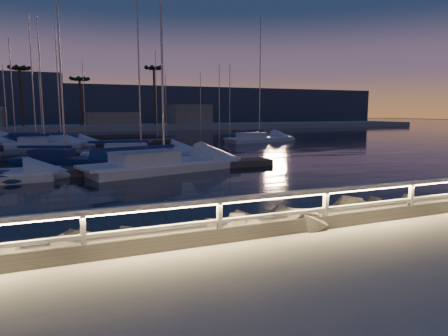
{
  "coord_description": "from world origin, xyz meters",
  "views": [
    {
      "loc": [
        -2.38,
        -8.37,
        3.03
      ],
      "look_at": [
        2.78,
        4.0,
        1.13
      ],
      "focal_mm": 32.0,
      "sensor_mm": 36.0,
      "label": 1
    }
  ],
  "objects_px": {
    "sailboat_j": "(59,142)",
    "sailboat_g": "(42,144)",
    "sailboat_b": "(63,160)",
    "sailboat_l": "(258,138)",
    "guard_rail": "(175,214)",
    "sailboat_k": "(34,139)",
    "sailboat_d": "(160,164)",
    "sailboat_h": "(138,153)"
  },
  "relations": [
    {
      "from": "guard_rail",
      "to": "sailboat_b",
      "type": "distance_m",
      "value": 20.64
    },
    {
      "from": "guard_rail",
      "to": "sailboat_b",
      "type": "xyz_separation_m",
      "value": [
        -2.08,
        20.51,
        -0.96
      ]
    },
    {
      "from": "sailboat_j",
      "to": "sailboat_l",
      "type": "distance_m",
      "value": 22.21
    },
    {
      "from": "guard_rail",
      "to": "sailboat_d",
      "type": "distance_m",
      "value": 15.81
    },
    {
      "from": "sailboat_h",
      "to": "sailboat_k",
      "type": "xyz_separation_m",
      "value": [
        -8.24,
        19.68,
        0.02
      ]
    },
    {
      "from": "sailboat_h",
      "to": "sailboat_j",
      "type": "bearing_deg",
      "value": 120.67
    },
    {
      "from": "sailboat_b",
      "to": "sailboat_k",
      "type": "xyz_separation_m",
      "value": [
        -2.76,
        21.84,
        0.04
      ]
    },
    {
      "from": "sailboat_l",
      "to": "sailboat_h",
      "type": "bearing_deg",
      "value": -152.89
    },
    {
      "from": "sailboat_j",
      "to": "sailboat_l",
      "type": "height_order",
      "value": "sailboat_l"
    },
    {
      "from": "sailboat_b",
      "to": "sailboat_j",
      "type": "distance_m",
      "value": 16.82
    },
    {
      "from": "sailboat_b",
      "to": "sailboat_g",
      "type": "height_order",
      "value": "sailboat_g"
    },
    {
      "from": "sailboat_h",
      "to": "sailboat_d",
      "type": "bearing_deg",
      "value": -80.28
    },
    {
      "from": "sailboat_b",
      "to": "sailboat_g",
      "type": "distance_m",
      "value": 15.54
    },
    {
      "from": "sailboat_d",
      "to": "sailboat_j",
      "type": "distance_m",
      "value": 22.6
    },
    {
      "from": "guard_rail",
      "to": "sailboat_g",
      "type": "distance_m",
      "value": 36.17
    },
    {
      "from": "sailboat_b",
      "to": "sailboat_d",
      "type": "relative_size",
      "value": 0.71
    },
    {
      "from": "sailboat_g",
      "to": "sailboat_k",
      "type": "distance_m",
      "value": 6.48
    },
    {
      "from": "sailboat_j",
      "to": "sailboat_g",
      "type": "bearing_deg",
      "value": -152.39
    },
    {
      "from": "sailboat_h",
      "to": "sailboat_g",
      "type": "bearing_deg",
      "value": 128.21
    },
    {
      "from": "sailboat_k",
      "to": "sailboat_l",
      "type": "height_order",
      "value": "sailboat_k"
    },
    {
      "from": "sailboat_j",
      "to": "sailboat_k",
      "type": "distance_m",
      "value": 5.69
    },
    {
      "from": "sailboat_d",
      "to": "sailboat_g",
      "type": "bearing_deg",
      "value": 94.26
    },
    {
      "from": "sailboat_g",
      "to": "sailboat_k",
      "type": "bearing_deg",
      "value": 104.64
    },
    {
      "from": "guard_rail",
      "to": "sailboat_k",
      "type": "distance_m",
      "value": 42.64
    },
    {
      "from": "sailboat_d",
      "to": "guard_rail",
      "type": "bearing_deg",
      "value": -117.32
    },
    {
      "from": "sailboat_d",
      "to": "sailboat_k",
      "type": "xyz_separation_m",
      "value": [
        -8.22,
        26.93,
        -0.02
      ]
    },
    {
      "from": "sailboat_b",
      "to": "sailboat_g",
      "type": "relative_size",
      "value": 0.94
    },
    {
      "from": "sailboat_g",
      "to": "sailboat_k",
      "type": "xyz_separation_m",
      "value": [
        -1.07,
        6.39,
        0.04
      ]
    },
    {
      "from": "sailboat_d",
      "to": "sailboat_g",
      "type": "distance_m",
      "value": 21.75
    },
    {
      "from": "sailboat_h",
      "to": "sailboat_l",
      "type": "relative_size",
      "value": 1.0
    },
    {
      "from": "sailboat_g",
      "to": "sailboat_l",
      "type": "distance_m",
      "value": 23.66
    },
    {
      "from": "sailboat_b",
      "to": "sailboat_k",
      "type": "bearing_deg",
      "value": 121.64
    },
    {
      "from": "guard_rail",
      "to": "sailboat_l",
      "type": "height_order",
      "value": "sailboat_l"
    },
    {
      "from": "sailboat_l",
      "to": "sailboat_j",
      "type": "bearing_deg",
      "value": 163.98
    },
    {
      "from": "sailboat_b",
      "to": "sailboat_k",
      "type": "relative_size",
      "value": 0.82
    },
    {
      "from": "guard_rail",
      "to": "sailboat_k",
      "type": "bearing_deg",
      "value": 96.51
    },
    {
      "from": "sailboat_h",
      "to": "sailboat_l",
      "type": "height_order",
      "value": "sailboat_h"
    },
    {
      "from": "guard_rail",
      "to": "sailboat_k",
      "type": "relative_size",
      "value": 2.97
    },
    {
      "from": "guard_rail",
      "to": "sailboat_g",
      "type": "xyz_separation_m",
      "value": [
        -3.77,
        35.96,
        -0.96
      ]
    },
    {
      "from": "sailboat_h",
      "to": "sailboat_l",
      "type": "distance_m",
      "value": 20.08
    },
    {
      "from": "sailboat_k",
      "to": "sailboat_l",
      "type": "relative_size",
      "value": 1.01
    },
    {
      "from": "sailboat_k",
      "to": "sailboat_d",
      "type": "bearing_deg",
      "value": -72.32
    }
  ]
}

